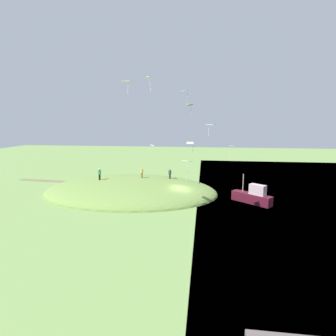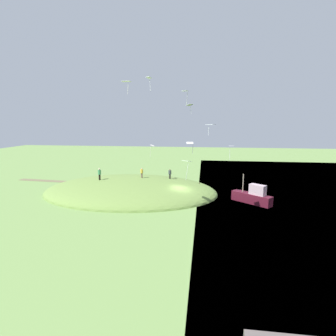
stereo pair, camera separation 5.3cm
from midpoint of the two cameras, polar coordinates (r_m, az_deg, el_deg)
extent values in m
plane|color=#6B8E49|center=(39.23, 2.68, -6.56)|extent=(160.00, 160.00, 0.00)
ellipsoid|color=olive|center=(43.41, -7.92, -5.03)|extent=(27.19, 19.81, 4.29)
cube|color=#6C6145|center=(54.77, -22.66, -2.58)|extent=(14.89, 2.60, 0.04)
cube|color=#4E1322|center=(39.00, 17.08, -6.09)|extent=(5.13, 4.64, 1.31)
cube|color=#BDA2AC|center=(38.26, 18.26, -4.36)|extent=(2.23, 2.09, 1.39)
cylinder|color=gray|center=(39.24, 15.47, -3.03)|extent=(0.14, 0.14, 2.52)
cube|color=brown|center=(43.50, -5.56, -1.58)|extent=(0.25, 0.23, 0.76)
cylinder|color=gold|center=(43.37, -5.57, -0.70)|extent=(0.57, 0.57, 0.60)
sphere|color=tan|center=(43.30, -5.58, -0.16)|extent=(0.23, 0.23, 0.23)
cube|color=black|center=(43.54, -14.20, -1.88)|extent=(0.29, 0.28, 0.88)
cylinder|color=#3C8751|center=(43.39, -14.25, -0.86)|extent=(0.67, 0.67, 0.70)
sphere|color=beige|center=(43.31, -14.27, -0.24)|extent=(0.26, 0.26, 0.26)
cube|color=#313029|center=(43.81, 0.36, -1.78)|extent=(0.29, 0.26, 0.76)
cylinder|color=#394042|center=(43.68, 0.36, -0.91)|extent=(0.65, 0.65, 0.60)
sphere|color=brown|center=(43.60, 0.36, -0.38)|extent=(0.23, 0.23, 0.23)
cube|color=white|center=(29.75, 3.99, 1.48)|extent=(1.16, 1.10, 0.14)
cylinder|color=white|center=(29.69, 3.99, -0.82)|extent=(0.27, 0.09, 1.85)
cube|color=white|center=(30.40, -8.78, 17.54)|extent=(1.01, 0.74, 0.03)
cylinder|color=white|center=(30.06, -8.45, 16.10)|extent=(0.10, 0.10, 1.12)
cube|color=white|center=(30.09, 8.94, 9.00)|extent=(1.17, 1.36, 0.03)
cylinder|color=white|center=(30.38, 8.50, 7.61)|extent=(0.04, 0.15, 0.92)
cube|color=silver|center=(42.47, -3.37, 4.76)|extent=(0.60, 0.86, 0.21)
cylinder|color=silver|center=(42.61, -3.75, 3.38)|extent=(0.09, 0.09, 1.64)
cube|color=white|center=(39.56, 13.12, 4.54)|extent=(0.80, 0.60, 0.06)
cylinder|color=white|center=(39.89, 12.81, 2.98)|extent=(0.06, 0.18, 1.85)
cube|color=white|center=(40.49, 3.57, 15.87)|extent=(1.04, 0.99, 0.05)
cylinder|color=white|center=(40.45, 3.96, 14.26)|extent=(0.20, 0.28, 1.81)
cube|color=white|center=(27.81, 4.59, 5.26)|extent=(0.73, 0.54, 0.19)
cylinder|color=white|center=(28.15, 5.20, 3.99)|extent=(0.11, 0.09, 0.95)
cube|color=white|center=(32.36, -4.07, 18.41)|extent=(0.77, 0.77, 0.18)
cylinder|color=white|center=(32.28, -3.81, 16.96)|extent=(0.16, 0.16, 1.32)
cube|color=white|center=(33.37, 4.54, 13.08)|extent=(0.94, 0.99, 0.20)
cylinder|color=white|center=(33.50, 4.80, 11.96)|extent=(0.10, 0.05, 0.87)
cylinder|color=brown|center=(43.68, 6.53, -3.99)|extent=(0.14, 0.14, 1.36)
camera|label=1|loc=(0.03, -90.03, -0.01)|focal=29.02mm
camera|label=2|loc=(0.03, 89.97, 0.01)|focal=29.02mm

